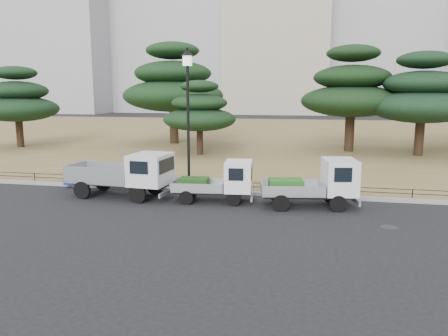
% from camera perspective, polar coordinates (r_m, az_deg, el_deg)
% --- Properties ---
extents(ground, '(220.00, 220.00, 0.00)m').
position_cam_1_polar(ground, '(17.58, -1.36, -5.27)').
color(ground, black).
extents(lawn, '(120.00, 56.00, 0.15)m').
position_cam_1_polar(lawn, '(47.49, 7.22, 4.28)').
color(lawn, olive).
rests_on(lawn, ground).
extents(curb, '(120.00, 0.25, 0.16)m').
position_cam_1_polar(curb, '(20.02, 0.36, -3.16)').
color(curb, gray).
rests_on(curb, ground).
extents(truck_large, '(4.68, 2.15, 1.98)m').
position_cam_1_polar(truck_large, '(19.67, -12.72, -0.59)').
color(truck_large, black).
rests_on(truck_large, ground).
extents(truck_kei_front, '(3.45, 1.74, 1.76)m').
position_cam_1_polar(truck_kei_front, '(18.41, -0.62, -1.78)').
color(truck_kei_front, black).
rests_on(truck_kei_front, ground).
extents(truck_kei_rear, '(3.96, 2.20, 1.96)m').
position_cam_1_polar(truck_kei_rear, '(17.94, 11.93, -1.96)').
color(truck_kei_rear, black).
rests_on(truck_kei_rear, ground).
extents(street_lamp, '(0.57, 0.57, 6.33)m').
position_cam_1_polar(street_lamp, '(20.26, -4.75, 9.37)').
color(street_lamp, black).
rests_on(street_lamp, lawn).
extents(pipe_fence, '(38.00, 0.04, 0.40)m').
position_cam_1_polar(pipe_fence, '(20.09, 0.45, -2.06)').
color(pipe_fence, black).
rests_on(pipe_fence, lawn).
extents(tarp_pile, '(1.74, 1.49, 0.98)m').
position_cam_1_polar(tarp_pile, '(22.80, -18.12, -0.86)').
color(tarp_pile, '#1527AA').
rests_on(tarp_pile, lawn).
extents(manhole, '(0.60, 0.60, 0.01)m').
position_cam_1_polar(manhole, '(16.18, 20.77, -7.24)').
color(manhole, '#2D2D30').
rests_on(manhole, ground).
extents(pine_west_far, '(6.48, 6.48, 6.55)m').
position_cam_1_polar(pine_west_far, '(39.66, -25.40, 7.94)').
color(pine_west_far, black).
rests_on(pine_west_far, lawn).
extents(pine_west_near, '(8.73, 8.73, 8.73)m').
position_cam_1_polar(pine_west_near, '(38.80, -6.65, 10.63)').
color(pine_west_near, black).
rests_on(pine_west_near, lawn).
extents(pine_center_left, '(5.23, 5.23, 5.32)m').
position_cam_1_polar(pine_center_left, '(31.50, -3.21, 7.32)').
color(pine_center_left, black).
rests_on(pine_center_left, lawn).
extents(pine_center_right, '(7.48, 7.48, 7.94)m').
position_cam_1_polar(pine_center_right, '(34.59, 16.31, 9.70)').
color(pine_center_right, black).
rests_on(pine_center_right, lawn).
extents(pine_east_near, '(7.19, 7.19, 7.26)m').
position_cam_1_polar(pine_east_near, '(33.78, 24.48, 8.54)').
color(pine_east_near, black).
rests_on(pine_east_near, lawn).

